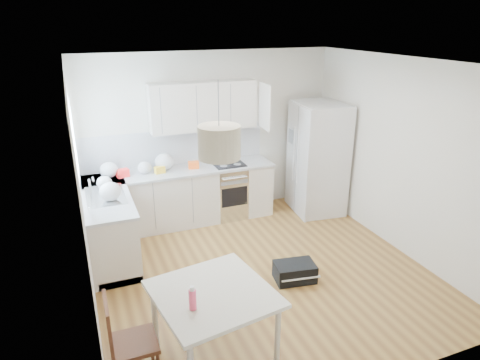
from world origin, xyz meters
The scene contains 29 objects.
floor centered at (0.00, 0.00, 0.00)m, with size 4.20×4.20×0.00m, color brown.
ceiling centered at (0.00, 0.00, 2.70)m, with size 4.20×4.20×0.00m, color white.
wall_back centered at (0.00, 2.10, 1.35)m, with size 4.20×4.20×0.00m, color silver.
wall_left centered at (-2.10, 0.00, 1.35)m, with size 4.20×4.20×0.00m, color silver.
wall_right centered at (2.10, 0.00, 1.35)m, with size 4.20×4.20×0.00m, color silver.
window_glassblock centered at (-2.09, 1.15, 1.75)m, with size 0.02×1.00×1.00m, color #BFE0F9.
cabinets_back centered at (-0.60, 1.80, 0.44)m, with size 3.00×0.60×0.88m, color beige.
cabinets_left centered at (-1.80, 1.20, 0.44)m, with size 0.60×1.80×0.88m, color beige.
counter_back centered at (-0.60, 1.80, 0.90)m, with size 3.02×0.64×0.04m, color silver.
counter_left centered at (-1.80, 1.20, 0.90)m, with size 0.64×1.82×0.04m, color silver.
backsplash_back centered at (-0.60, 2.09, 1.21)m, with size 3.00×0.01×0.58m, color silver.
backsplash_left centered at (-2.09, 1.20, 1.21)m, with size 0.01×1.80×0.58m, color silver.
upper_cabinets centered at (-0.15, 1.94, 1.88)m, with size 1.70×0.32×0.75m, color beige.
range_oven centered at (0.20, 1.80, 0.44)m, with size 0.50×0.61×0.88m, color silver, non-canonical shape.
sink centered at (-1.80, 1.15, 0.92)m, with size 0.50×0.80×0.16m, color silver, non-canonical shape.
refrigerator centered at (1.72, 1.48, 0.94)m, with size 0.89×0.94×1.87m, color silver, non-canonical shape.
dining_table centered at (-1.09, -1.31, 0.72)m, with size 1.17×1.17×0.81m.
dining_chair centered at (-1.82, -1.28, 0.47)m, with size 0.40×0.40×0.94m, color #4D2A17, non-canonical shape.
drink_bottle centered at (-1.32, -1.47, 0.92)m, with size 0.07×0.07×0.23m, color #E7405F.
gym_bag centered at (0.31, -0.35, 0.12)m, with size 0.51×0.33×0.23m, color black.
pendant_lamp centered at (-0.95, -1.16, 2.18)m, with size 0.36×0.36×0.28m, color beige.
grocery_bag_a centered at (-1.68, 1.84, 1.04)m, with size 0.27×0.23×0.24m, color silver.
grocery_bag_b centered at (-1.15, 1.82, 1.02)m, with size 0.21×0.18×0.19m, color silver.
grocery_bag_c centered at (-0.83, 1.89, 1.05)m, with size 0.29×0.25×0.26m, color silver.
grocery_bag_d centered at (-1.78, 1.39, 1.01)m, with size 0.21×0.18×0.19m, color silver.
grocery_bag_e centered at (-1.74, 0.94, 1.05)m, with size 0.28×0.24×0.25m, color silver.
snack_orange centered at (-0.39, 1.78, 0.98)m, with size 0.17×0.10×0.11m, color #E25014.
snack_yellow centered at (-0.93, 1.76, 0.97)m, with size 0.15×0.10×0.10m, color gold.
snack_red centered at (-1.48, 1.80, 0.98)m, with size 0.17×0.11×0.12m, color red.
Camera 1 is at (-2.07, -4.46, 3.16)m, focal length 32.00 mm.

